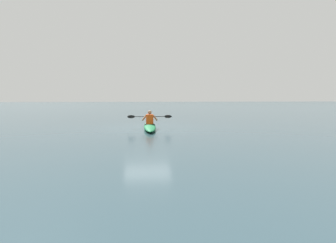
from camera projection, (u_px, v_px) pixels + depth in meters
name	position (u px, v px, depth m)	size (l,w,h in m)	color
ground_plane	(147.00, 128.00, 15.43)	(160.00, 160.00, 0.00)	#334C56
kayak	(150.00, 126.00, 15.07)	(0.75, 4.77, 0.25)	#19723F
kayaker	(150.00, 118.00, 15.11)	(2.37, 0.45, 0.71)	#E04C14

